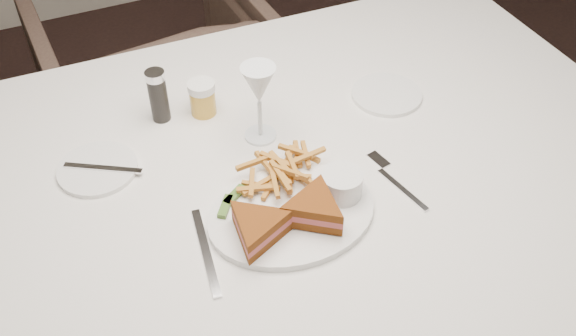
% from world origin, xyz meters
% --- Properties ---
extents(table, '(1.66, 1.13, 0.75)m').
position_xyz_m(table, '(-0.10, 0.33, 0.38)').
color(table, silver).
rests_on(table, ground).
extents(chair_far, '(0.73, 0.69, 0.73)m').
position_xyz_m(chair_far, '(-0.13, 1.28, 0.36)').
color(chair_far, '#423128').
rests_on(chair_far, ground).
extents(table_setting, '(0.82, 0.60, 0.18)m').
position_xyz_m(table_setting, '(-0.13, 0.30, 0.79)').
color(table_setting, white).
rests_on(table_setting, table).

